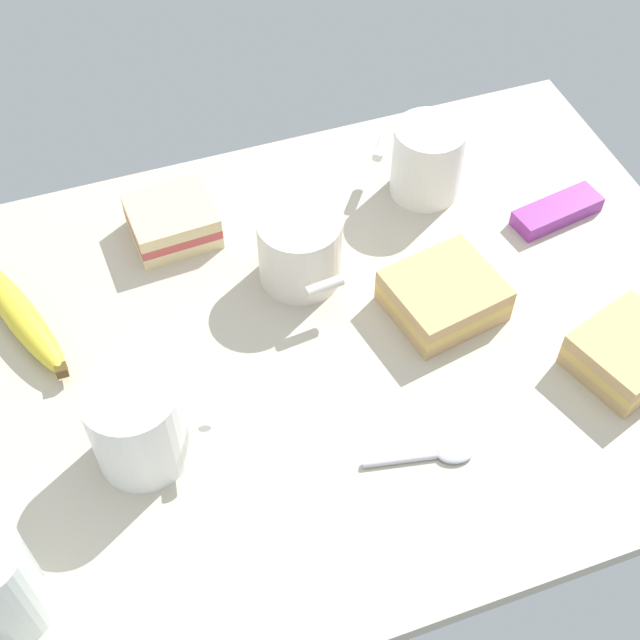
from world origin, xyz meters
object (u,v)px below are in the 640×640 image
Objects in this scene: coffee_mug_spare at (137,423)px; sandwich_main at (444,296)px; coffee_mug_milky at (427,160)px; snack_bar at (557,211)px; coffee_mug_black at (300,249)px; sandwich_extra at (172,221)px; sandwich_side at (627,353)px; glass_of_milk at (0,589)px; spoon at (436,455)px; banana at (20,315)px.

coffee_mug_spare is 35.20cm from sandwich_main.
coffee_mug_milky is 16.62cm from snack_bar.
snack_bar is (-13.00, 9.63, -3.82)cm from coffee_mug_milky.
coffee_mug_black reaches higher than sandwich_extra.
coffee_mug_spare is 49.37cm from sandwich_side.
sandwich_side is at bearing 105.80° from coffee_mug_milky.
glass_of_milk reaches higher than sandwich_extra.
glass_of_milk reaches higher than sandwich_main.
sandwich_side is at bearing -175.20° from glass_of_milk.
coffee_mug_spare reaches higher than spoon.
coffee_mug_black is at bearing 24.04° from coffee_mug_milky.
sandwich_side is (-27.52, 22.90, -2.19)cm from coffee_mug_black.
sandwich_main is (-13.01, 9.68, -2.19)cm from coffee_mug_black.
sandwich_extra is at bearing -39.62° from sandwich_main.
sandwich_extra is 0.91× the size of spoon.
spoon is at bearing 159.53° from coffee_mug_spare.
coffee_mug_milky is at bearing -111.66° from spoon.
coffee_mug_milky is 0.92× the size of coffee_mug_spare.
sandwich_side reaches higher than banana.
snack_bar reaches higher than spoon.
snack_bar is at bearing 175.91° from banana.
glass_of_milk is at bearing 38.68° from coffee_mug_black.
coffee_mug_spare is at bearing -7.30° from sandwich_side.
coffee_mug_milky reaches higher than sandwich_extra.
glass_of_milk is 0.58× the size of banana.
coffee_mug_black is at bearing -11.93° from snack_bar.
coffee_mug_milky is at bearing -46.12° from snack_bar.
coffee_mug_black is 31.89cm from snack_bar.
spoon is (-40.05, -1.73, -4.47)cm from glass_of_milk.
coffee_mug_spare reaches higher than sandwich_extra.
glass_of_milk is (23.26, 39.11, 2.65)cm from sandwich_extra.
banana is (30.42, -3.15, -2.70)cm from coffee_mug_black.
coffee_mug_milky is 65.06cm from glass_of_milk.
banana is 46.07cm from spoon.
coffee_mug_milky is at bearing -74.20° from sandwich_side.
sandwich_extra is at bearing -25.28° from snack_bar.
glass_of_milk is at bearing 59.27° from sandwich_extra.
sandwich_extra is 0.90× the size of snack_bar.
sandwich_side is (-48.88, 6.26, -3.05)cm from coffee_mug_spare.
glass_of_milk is 72.16cm from snack_bar.
banana is 62.26cm from snack_bar.
coffee_mug_black is 0.94× the size of sandwich_side.
snack_bar is at bearing -155.81° from sandwich_main.
coffee_mug_spare is 0.91× the size of sandwich_side.
coffee_mug_milky is at bearing 175.11° from sandwich_extra.
banana is (57.94, -26.05, -0.51)cm from sandwich_side.
sandwich_side is at bearing 137.68° from sandwich_main.
sandwich_side is at bearing 155.79° from banana.
sandwich_main is at bearing -168.56° from coffee_mug_spare.
sandwich_extra reaches higher than snack_bar.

